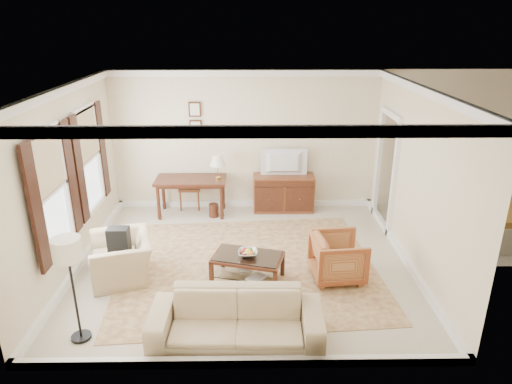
{
  "coord_description": "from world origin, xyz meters",
  "views": [
    {
      "loc": [
        0.1,
        -6.76,
        3.86
      ],
      "look_at": [
        0.2,
        0.3,
        1.15
      ],
      "focal_mm": 32.0,
      "sensor_mm": 36.0,
      "label": 1
    }
  ],
  "objects_px": {
    "sofa": "(236,312)",
    "sideboard": "(283,193)",
    "coffee_table": "(248,261)",
    "club_armchair": "(121,251)",
    "tv": "(284,155)",
    "writing_desk": "(191,184)",
    "striped_armchair": "(338,255)"
  },
  "relations": [
    {
      "from": "sofa",
      "to": "sideboard",
      "type": "bearing_deg",
      "value": 79.64
    },
    {
      "from": "coffee_table",
      "to": "club_armchair",
      "type": "relative_size",
      "value": 1.14
    },
    {
      "from": "sideboard",
      "to": "club_armchair",
      "type": "bearing_deg",
      "value": -135.7
    },
    {
      "from": "tv",
      "to": "sofa",
      "type": "bearing_deg",
      "value": 78.03
    },
    {
      "from": "club_armchair",
      "to": "sofa",
      "type": "relative_size",
      "value": 0.48
    },
    {
      "from": "writing_desk",
      "to": "striped_armchair",
      "type": "height_order",
      "value": "striped_armchair"
    },
    {
      "from": "striped_armchair",
      "to": "club_armchair",
      "type": "relative_size",
      "value": 0.77
    },
    {
      "from": "striped_armchair",
      "to": "sofa",
      "type": "xyz_separation_m",
      "value": [
        -1.54,
        -1.47,
        0.02
      ]
    },
    {
      "from": "sideboard",
      "to": "sofa",
      "type": "relative_size",
      "value": 0.58
    },
    {
      "from": "sideboard",
      "to": "sofa",
      "type": "xyz_separation_m",
      "value": [
        -0.89,
        -4.22,
        0.03
      ]
    },
    {
      "from": "sideboard",
      "to": "tv",
      "type": "relative_size",
      "value": 1.38
    },
    {
      "from": "tv",
      "to": "club_armchair",
      "type": "xyz_separation_m",
      "value": [
        -2.72,
        -2.64,
        -0.78
      ]
    },
    {
      "from": "sideboard",
      "to": "striped_armchair",
      "type": "height_order",
      "value": "striped_armchair"
    },
    {
      "from": "coffee_table",
      "to": "sofa",
      "type": "xyz_separation_m",
      "value": [
        -0.14,
        -1.41,
        0.08
      ]
    },
    {
      "from": "tv",
      "to": "club_armchair",
      "type": "distance_m",
      "value": 3.87
    },
    {
      "from": "tv",
      "to": "striped_armchair",
      "type": "xyz_separation_m",
      "value": [
        0.65,
        -2.72,
        -0.83
      ]
    },
    {
      "from": "coffee_table",
      "to": "striped_armchair",
      "type": "bearing_deg",
      "value": 2.49
    },
    {
      "from": "club_armchair",
      "to": "sideboard",
      "type": "bearing_deg",
      "value": 117.32
    },
    {
      "from": "tv",
      "to": "coffee_table",
      "type": "bearing_deg",
      "value": 74.94
    },
    {
      "from": "coffee_table",
      "to": "tv",
      "type": "bearing_deg",
      "value": 74.94
    },
    {
      "from": "writing_desk",
      "to": "striped_armchair",
      "type": "relative_size",
      "value": 1.79
    },
    {
      "from": "tv",
      "to": "club_armchair",
      "type": "bearing_deg",
      "value": 44.08
    },
    {
      "from": "tv",
      "to": "coffee_table",
      "type": "relative_size",
      "value": 0.77
    },
    {
      "from": "sideboard",
      "to": "coffee_table",
      "type": "distance_m",
      "value": 2.9
    },
    {
      "from": "writing_desk",
      "to": "striped_armchair",
      "type": "bearing_deg",
      "value": -44.85
    },
    {
      "from": "writing_desk",
      "to": "sideboard",
      "type": "bearing_deg",
      "value": 5.51
    },
    {
      "from": "sideboard",
      "to": "club_armchair",
      "type": "relative_size",
      "value": 1.22
    },
    {
      "from": "tv",
      "to": "club_armchair",
      "type": "relative_size",
      "value": 0.88
    },
    {
      "from": "striped_armchair",
      "to": "sofa",
      "type": "relative_size",
      "value": 0.37
    },
    {
      "from": "writing_desk",
      "to": "sofa",
      "type": "distance_m",
      "value": 4.17
    },
    {
      "from": "club_armchair",
      "to": "sofa",
      "type": "xyz_separation_m",
      "value": [
        1.83,
        -1.56,
        -0.03
      ]
    },
    {
      "from": "striped_armchair",
      "to": "club_armchair",
      "type": "height_order",
      "value": "club_armchair"
    }
  ]
}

